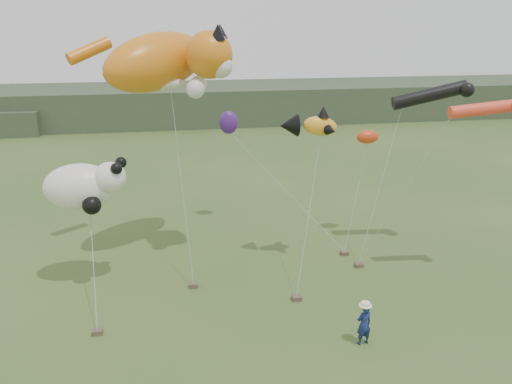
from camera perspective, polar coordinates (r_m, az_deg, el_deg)
The scene contains 9 objects.
ground at distance 18.55m, azimuth 6.37°, elevation -17.22°, with size 120.00×120.00×0.00m, color #385123.
headland at distance 59.73m, azimuth -8.67°, elevation 9.87°, with size 90.00×13.00×4.00m.
festival_attendant at distance 18.57m, azimuth 12.23°, elevation -14.56°, with size 0.58×0.38×1.58m, color navy.
sandbag_anchors at distance 22.08m, azimuth 1.23°, elevation -10.45°, with size 11.81×5.07×0.19m.
cat_kite at distance 23.15m, azimuth -10.06°, elevation 14.50°, with size 7.31×5.64×3.33m.
fish_kite at distance 22.27m, azimuth 6.04°, elevation 7.61°, with size 2.63×1.76×1.39m.
tube_kites at distance 24.16m, azimuth 21.62°, elevation 9.90°, with size 3.87×4.66×1.41m.
panda_kite at distance 21.88m, azimuth -19.00°, elevation 0.67°, with size 3.44×2.23×2.14m.
misc_kites at distance 26.69m, azimuth 2.58°, elevation 7.35°, with size 7.80×3.90×1.32m.
Camera 1 is at (-4.53, -14.36, 10.84)m, focal length 35.00 mm.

